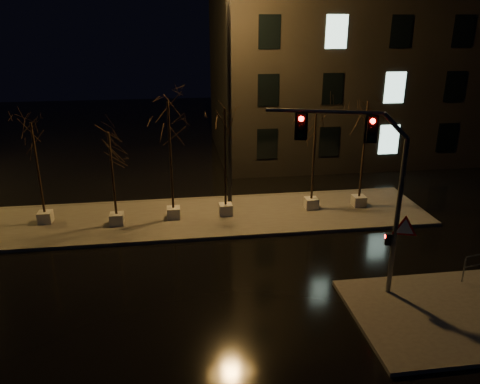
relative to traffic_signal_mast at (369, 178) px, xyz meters
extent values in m
plane|color=black|center=(-4.75, 1.66, -4.46)|extent=(90.00, 90.00, 0.00)
cube|color=#4B4743|center=(-4.75, 7.66, -4.39)|extent=(22.00, 5.00, 0.15)
cube|color=#4B4743|center=(2.75, -1.84, -4.39)|extent=(7.00, 5.00, 0.15)
cube|color=black|center=(9.25, 19.66, 3.04)|extent=(25.00, 12.00, 15.00)
cube|color=#BBB7AE|center=(-12.86, 7.91, -4.04)|extent=(0.65, 0.65, 0.55)
cylinder|color=black|center=(-12.86, 7.91, -1.57)|extent=(0.11, 0.11, 4.39)
cube|color=#BBB7AE|center=(-9.39, 7.19, -4.04)|extent=(0.65, 0.65, 0.55)
cylinder|color=black|center=(-9.39, 7.19, -1.77)|extent=(0.11, 0.11, 3.99)
cube|color=#BBB7AE|center=(-6.67, 7.59, -4.04)|extent=(0.65, 0.65, 0.55)
cylinder|color=black|center=(-6.67, 7.59, -1.15)|extent=(0.11, 0.11, 5.23)
cube|color=#BBB7AE|center=(-4.04, 7.68, -4.04)|extent=(0.65, 0.65, 0.55)
cylinder|color=black|center=(-4.04, 7.68, -1.33)|extent=(0.11, 0.11, 4.87)
cube|color=#BBB7AE|center=(0.49, 7.88, -4.04)|extent=(0.65, 0.65, 0.55)
cylinder|color=black|center=(0.49, 7.88, -1.51)|extent=(0.11, 0.11, 4.50)
cube|color=#BBB7AE|center=(3.09, 7.84, -4.04)|extent=(0.65, 0.65, 0.55)
cylinder|color=black|center=(3.09, 7.84, -1.26)|extent=(0.11, 0.11, 5.00)
cylinder|color=#585B60|center=(1.02, -0.32, -1.46)|extent=(0.17, 0.17, 5.70)
cylinder|color=#585B60|center=(-1.55, 0.50, 2.19)|extent=(3.66, 1.28, 0.13)
cube|color=black|center=(-0.07, 0.03, 1.66)|extent=(0.33, 0.29, 0.85)
cube|color=black|center=(-2.24, 0.72, 1.66)|extent=(0.33, 0.29, 0.85)
cube|color=black|center=(0.82, -0.26, -2.22)|extent=(0.25, 0.23, 0.43)
cone|color=red|center=(1.27, -0.45, -1.75)|extent=(0.95, 0.33, 0.99)
sphere|color=#FF0C07|center=(1.02, -0.32, 1.95)|extent=(0.17, 0.17, 0.17)
cylinder|color=black|center=(-3.65, 9.16, 1.39)|extent=(0.23, 0.23, 11.39)
cylinder|color=#585B60|center=(4.08, -0.07, -3.82)|extent=(0.05, 0.05, 0.98)
camera|label=1|loc=(-6.40, -14.16, 5.00)|focal=35.00mm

